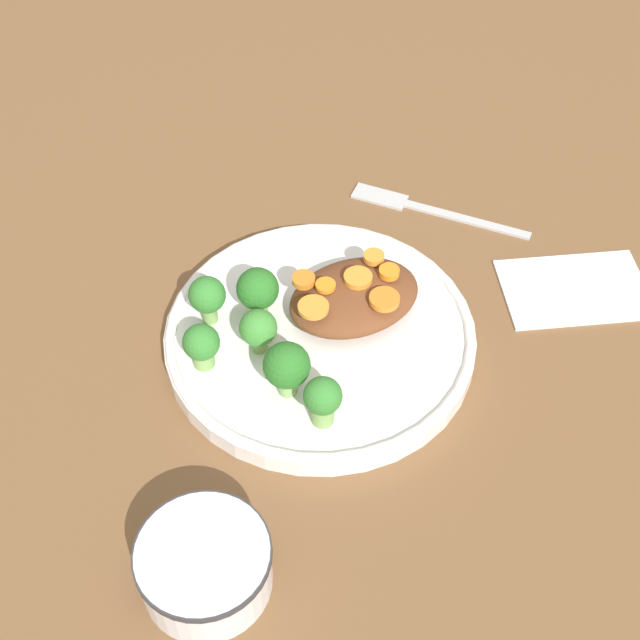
{
  "coord_description": "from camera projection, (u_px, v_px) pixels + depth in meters",
  "views": [
    {
      "loc": [
        0.24,
        0.47,
        0.64
      ],
      "look_at": [
        0.0,
        0.0,
        0.03
      ],
      "focal_mm": 50.0,
      "sensor_mm": 36.0,
      "label": 1
    }
  ],
  "objects": [
    {
      "name": "ground_plane",
      "position": [
        320.0,
        344.0,
        0.83
      ],
      "size": [
        4.0,
        4.0,
        0.0
      ],
      "primitive_type": "plane",
      "color": "brown"
    },
    {
      "name": "plate",
      "position": [
        320.0,
        335.0,
        0.82
      ],
      "size": [
        0.29,
        0.29,
        0.02
      ],
      "color": "white",
      "rests_on": "ground_plane"
    },
    {
      "name": "dip_bowl",
      "position": [
        205.0,
        565.0,
        0.65
      ],
      "size": [
        0.1,
        0.1,
        0.05
      ],
      "color": "silver",
      "rests_on": "ground_plane"
    },
    {
      "name": "stew_mound",
      "position": [
        354.0,
        297.0,
        0.82
      ],
      "size": [
        0.13,
        0.09,
        0.03
      ],
      "primitive_type": "ellipsoid",
      "color": "brown",
      "rests_on": "plate"
    },
    {
      "name": "broccoli_floret_0",
      "position": [
        287.0,
        367.0,
        0.74
      ],
      "size": [
        0.04,
        0.04,
        0.06
      ],
      "color": "#7FA85B",
      "rests_on": "plate"
    },
    {
      "name": "broccoli_floret_1",
      "position": [
        323.0,
        399.0,
        0.73
      ],
      "size": [
        0.03,
        0.03,
        0.05
      ],
      "color": "#759E51",
      "rests_on": "plate"
    },
    {
      "name": "broccoli_floret_2",
      "position": [
        202.0,
        345.0,
        0.77
      ],
      "size": [
        0.03,
        0.03,
        0.05
      ],
      "color": "#759E51",
      "rests_on": "plate"
    },
    {
      "name": "broccoli_floret_3",
      "position": [
        207.0,
        297.0,
        0.8
      ],
      "size": [
        0.03,
        0.03,
        0.05
      ],
      "color": "#759E51",
      "rests_on": "plate"
    },
    {
      "name": "broccoli_floret_4",
      "position": [
        258.0,
        329.0,
        0.78
      ],
      "size": [
        0.03,
        0.03,
        0.05
      ],
      "color": "#759E51",
      "rests_on": "plate"
    },
    {
      "name": "broccoli_floret_5",
      "position": [
        258.0,
        290.0,
        0.81
      ],
      "size": [
        0.04,
        0.04,
        0.05
      ],
      "color": "#7FA85B",
      "rests_on": "plate"
    },
    {
      "name": "carrot_slice_0",
      "position": [
        384.0,
        299.0,
        0.79
      ],
      "size": [
        0.03,
        0.03,
        0.01
      ],
      "primitive_type": "cylinder",
      "color": "orange",
      "rests_on": "stew_mound"
    },
    {
      "name": "carrot_slice_1",
      "position": [
        358.0,
        278.0,
        0.81
      ],
      "size": [
        0.03,
        0.03,
        0.01
      ],
      "primitive_type": "cylinder",
      "color": "orange",
      "rests_on": "stew_mound"
    },
    {
      "name": "carrot_slice_2",
      "position": [
        326.0,
        285.0,
        0.8
      ],
      "size": [
        0.02,
        0.02,
        0.0
      ],
      "primitive_type": "cylinder",
      "color": "orange",
      "rests_on": "stew_mound"
    },
    {
      "name": "carrot_slice_3",
      "position": [
        313.0,
        307.0,
        0.78
      ],
      "size": [
        0.03,
        0.03,
        0.0
      ],
      "primitive_type": "cylinder",
      "color": "orange",
      "rests_on": "stew_mound"
    },
    {
      "name": "carrot_slice_4",
      "position": [
        374.0,
        257.0,
        0.82
      ],
      "size": [
        0.02,
        0.02,
        0.01
      ],
      "primitive_type": "cylinder",
      "color": "orange",
      "rests_on": "stew_mound"
    },
    {
      "name": "carrot_slice_5",
      "position": [
        389.0,
        272.0,
        0.81
      ],
      "size": [
        0.02,
        0.02,
        0.01
      ],
      "primitive_type": "cylinder",
      "color": "orange",
      "rests_on": "stew_mound"
    },
    {
      "name": "carrot_slice_6",
      "position": [
        300.0,
        281.0,
        0.8
      ],
      "size": [
        0.02,
        0.02,
        0.01
      ],
      "primitive_type": "cylinder",
      "color": "orange",
      "rests_on": "stew_mound"
    },
    {
      "name": "fork",
      "position": [
        422.0,
        207.0,
        0.95
      ],
      "size": [
        0.14,
        0.16,
        0.01
      ],
      "rotation": [
        0.0,
        0.0,
        5.43
      ],
      "color": "#B6B6B6",
      "rests_on": "ground_plane"
    },
    {
      "name": "napkin",
      "position": [
        575.0,
        288.0,
        0.87
      ],
      "size": [
        0.16,
        0.14,
        0.01
      ],
      "rotation": [
        0.0,
        0.0,
        -0.36
      ],
      "color": "white",
      "rests_on": "ground_plane"
    }
  ]
}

